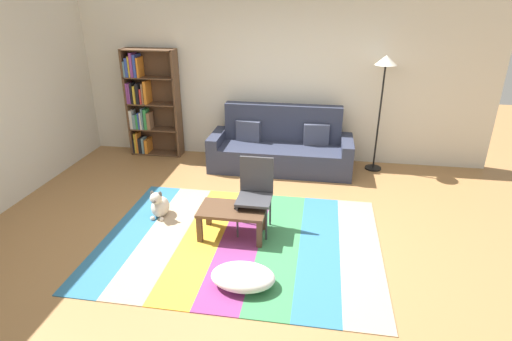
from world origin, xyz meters
The scene contains 12 objects.
ground_plane centered at (0.00, 0.00, 0.00)m, with size 14.00×14.00×0.00m, color #9E7042.
back_wall centered at (0.00, 2.55, 1.35)m, with size 6.80×0.10×2.70m, color silver.
left_wall centered at (-3.40, 0.75, 1.35)m, with size 0.10×5.50×2.70m, color beige.
rug centered at (-0.12, -0.24, 0.01)m, with size 3.19×2.43×0.01m.
couch centered at (0.10, 2.02, 0.34)m, with size 2.26×0.80×1.00m.
bookshelf centered at (-2.25, 2.31, 0.91)m, with size 0.90×0.28×1.82m.
coffee_table centered at (-0.24, -0.13, 0.30)m, with size 0.78×0.46×0.35m.
pouf centered at (0.06, -1.01, 0.11)m, with size 0.64×0.44×0.20m, color white.
dog centered at (-1.26, 0.16, 0.16)m, with size 0.22×0.35×0.40m.
standing_lamp centered at (1.60, 2.21, 1.51)m, with size 0.32×0.32×1.81m.
tv_remote centered at (-0.17, -0.08, 0.37)m, with size 0.04×0.15×0.02m, color black.
folding_chair centered at (0.00, 0.09, 0.53)m, with size 0.40×0.40×0.90m.
Camera 1 is at (0.71, -4.24, 2.68)m, focal length 29.00 mm.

